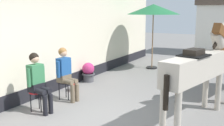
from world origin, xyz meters
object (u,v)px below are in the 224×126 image
(satchel_bag, at_px, (73,87))
(cafe_parasol, at_px, (153,10))
(saddled_horse_near, at_px, (198,67))
(seated_visitor_far, at_px, (65,71))
(flower_planter_farthest, at_px, (88,72))
(seated_visitor_near, at_px, (37,79))

(satchel_bag, bearing_deg, cafe_parasol, 128.54)
(satchel_bag, bearing_deg, saddled_horse_near, 44.43)
(seated_visitor_far, bearing_deg, flower_planter_farthest, 105.43)
(seated_visitor_near, distance_m, saddled_horse_near, 3.58)
(cafe_parasol, bearing_deg, saddled_horse_near, -59.52)
(seated_visitor_near, relative_size, saddled_horse_near, 0.47)
(flower_planter_farthest, height_order, satchel_bag, flower_planter_farthest)
(saddled_horse_near, bearing_deg, cafe_parasol, 120.48)
(saddled_horse_near, bearing_deg, satchel_bag, 172.93)
(flower_planter_farthest, bearing_deg, seated_visitor_far, -74.57)
(seated_visitor_near, distance_m, flower_planter_farthest, 2.92)
(saddled_horse_near, height_order, flower_planter_farthest, saddled_horse_near)
(flower_planter_farthest, relative_size, cafe_parasol, 0.25)
(seated_visitor_far, bearing_deg, saddled_horse_near, 5.37)
(cafe_parasol, bearing_deg, flower_planter_farthest, -110.39)
(seated_visitor_near, height_order, cafe_parasol, cafe_parasol)
(seated_visitor_far, bearing_deg, satchel_bag, 113.69)
(seated_visitor_near, xyz_separation_m, saddled_horse_near, (3.31, 1.31, 0.38))
(saddled_horse_near, xyz_separation_m, cafe_parasol, (-2.68, 4.55, 1.20))
(satchel_bag, bearing_deg, flower_planter_farthest, 150.73)
(seated_visitor_far, xyz_separation_m, satchel_bag, (-0.33, 0.76, -0.68))
(seated_visitor_near, height_order, satchel_bag, seated_visitor_near)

